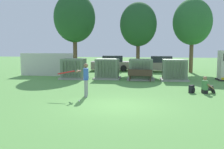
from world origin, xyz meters
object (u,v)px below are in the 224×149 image
Objects in this scene: transformer_mid_west at (107,69)px; parked_car_leftmost at (63,63)px; transformer_east at (174,70)px; backpack at (192,89)px; transformer_mid_east at (141,70)px; parked_car_left_of_center at (111,64)px; sports_ball at (79,101)px; transformer_west at (74,69)px; batter at (85,78)px; parked_car_right_of_center at (161,64)px; seated_spectator at (206,87)px; park_bench at (140,74)px.

transformer_mid_west and parked_car_leftmost have the same top height.
backpack is at bearing -85.34° from transformer_east.
parked_car_leftmost is (-8.63, 6.79, -0.04)m from transformer_mid_east.
transformer_mid_west is at bearing -84.97° from parked_car_left_of_center.
parked_car_leftmost is (-5.94, 6.57, -0.04)m from transformer_mid_west.
transformer_mid_west is 8.65m from sports_ball.
transformer_west and parked_car_leftmost have the same top height.
transformer_mid_west is 1.21× the size of batter.
transformer_mid_east is at bearing -4.71° from transformer_mid_west.
sports_ball is at bearing -88.42° from batter.
batter is at bearing -87.85° from parked_car_left_of_center.
backpack is at bearing 17.09° from batter.
parked_car_left_of_center is (5.34, 0.19, 0.00)m from parked_car_leftmost.
parked_car_right_of_center is at bearing 42.42° from transformer_west.
transformer_mid_east and parked_car_right_of_center have the same top height.
transformer_mid_east and parked_car_left_of_center have the same top height.
parked_car_left_of_center is at bearing 115.24° from transformer_mid_east.
parked_car_right_of_center is at bearing 74.24° from transformer_mid_east.
backpack is at bearing 28.63° from sports_ball.
transformer_east is (2.56, -0.03, 0.00)m from transformer_mid_east.
batter reaches higher than transformer_east.
parked_car_leftmost is 0.99× the size of parked_car_right_of_center.
transformer_mid_east is (5.40, 0.07, 0.00)m from transformer_west.
transformer_east is 1.21× the size of batter.
parked_car_left_of_center is 1.02× the size of parked_car_right_of_center.
parked_car_right_of_center is (-1.93, 11.85, 0.38)m from seated_spectator.
park_bench is at bearing 131.87° from seated_spectator.
sports_ball is (0.04, -1.35, -0.93)m from batter.
transformer_east is at bearing -50.17° from parked_car_left_of_center.
transformer_mid_east and transformer_east have the same top height.
sports_ball is at bearing -108.01° from transformer_mid_east.
parked_car_left_of_center is at bearing 112.10° from park_bench.
park_bench is 1.05× the size of batter.
seated_spectator is at bearing -40.40° from transformer_mid_west.
sports_ball is at bearing -151.37° from backpack.
transformer_east is 13.11m from parked_car_leftmost.
parked_car_left_of_center is at bearing 95.03° from transformer_mid_west.
parked_car_leftmost is at bearing 141.80° from transformer_mid_east.
batter is (-0.07, -7.27, 0.19)m from transformer_mid_west.
transformer_mid_west is 5.26m from transformer_east.
transformer_west is at bearing 169.82° from park_bench.
seated_spectator is (3.82, -4.26, -0.16)m from park_bench.
batter reaches higher than parked_car_left_of_center.
transformer_mid_west is (2.70, 0.29, 0.00)m from transformer_west.
parked_car_left_of_center is (-0.60, 6.77, -0.04)m from transformer_mid_west.
transformer_mid_east is at bearing -105.76° from parked_car_right_of_center.
transformer_mid_west is 0.48× the size of parked_car_left_of_center.
batter is at bearing 91.58° from sports_ball.
transformer_east is 8.81m from batter.
transformer_west is 10.57m from seated_spectator.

